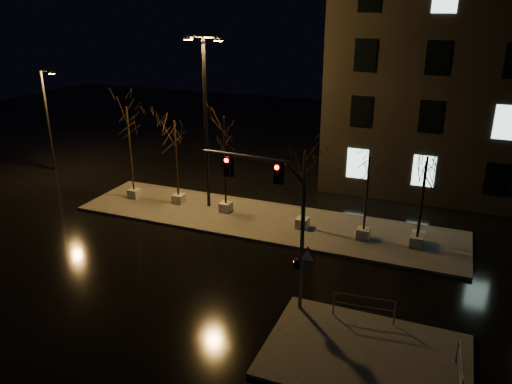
% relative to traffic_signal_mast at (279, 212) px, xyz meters
% --- Properties ---
extents(ground, '(90.00, 90.00, 0.00)m').
position_rel_traffic_signal_mast_xyz_m(ground, '(-3.51, 1.57, -4.15)').
color(ground, black).
rests_on(ground, ground).
extents(median, '(22.00, 5.00, 0.15)m').
position_rel_traffic_signal_mast_xyz_m(median, '(-3.51, 7.57, -4.07)').
color(median, '#43403C').
rests_on(median, ground).
extents(sidewalk_corner, '(7.00, 5.00, 0.15)m').
position_rel_traffic_signal_mast_xyz_m(sidewalk_corner, '(3.99, -1.93, -4.07)').
color(sidewalk_corner, '#43403C').
rests_on(sidewalk_corner, ground).
extents(tree_0, '(1.80, 1.80, 5.93)m').
position_rel_traffic_signal_mast_xyz_m(tree_0, '(-12.35, 7.72, 0.50)').
color(tree_0, '#A8A89D').
rests_on(tree_0, median).
extents(tree_1, '(1.80, 1.80, 5.28)m').
position_rel_traffic_signal_mast_xyz_m(tree_1, '(-9.27, 7.95, 0.01)').
color(tree_1, '#A8A89D').
rests_on(tree_1, median).
extents(tree_2, '(1.80, 1.80, 5.83)m').
position_rel_traffic_signal_mast_xyz_m(tree_2, '(-6.01, 7.82, 0.43)').
color(tree_2, '#A8A89D').
rests_on(tree_2, median).
extents(tree_3, '(1.80, 1.80, 4.49)m').
position_rel_traffic_signal_mast_xyz_m(tree_3, '(-1.17, 7.34, -0.58)').
color(tree_3, '#A8A89D').
rests_on(tree_3, median).
extents(tree_4, '(1.80, 1.80, 4.55)m').
position_rel_traffic_signal_mast_xyz_m(tree_4, '(2.16, 7.23, -0.54)').
color(tree_4, '#A8A89D').
rests_on(tree_4, median).
extents(tree_5, '(1.80, 1.80, 4.61)m').
position_rel_traffic_signal_mast_xyz_m(tree_5, '(4.83, 7.29, -0.50)').
color(tree_5, '#A8A89D').
rests_on(tree_5, median).
extents(tree_6, '(1.80, 1.80, 4.70)m').
position_rel_traffic_signal_mast_xyz_m(tree_6, '(4.83, 7.80, -0.43)').
color(tree_6, '#A8A89D').
rests_on(tree_6, median).
extents(traffic_signal_mast, '(4.98, 0.40, 6.08)m').
position_rel_traffic_signal_mast_xyz_m(traffic_signal_mast, '(0.00, 0.00, 0.00)').
color(traffic_signal_mast, '#56595E').
rests_on(traffic_signal_mast, sidewalk_corner).
extents(streetlight_main, '(2.47, 0.53, 9.86)m').
position_rel_traffic_signal_mast_xyz_m(streetlight_main, '(-7.35, 8.24, 1.69)').
color(streetlight_main, black).
rests_on(streetlight_main, median).
extents(streetlight_far, '(1.44, 0.40, 7.31)m').
position_rel_traffic_signal_mast_xyz_m(streetlight_far, '(-21.37, 10.64, -0.12)').
color(streetlight_far, black).
rests_on(streetlight_far, ground).
extents(guard_rail_a, '(2.35, 0.29, 1.02)m').
position_rel_traffic_signal_mast_xyz_m(guard_rail_a, '(3.50, 0.07, -3.33)').
color(guard_rail_a, '#56595E').
rests_on(guard_rail_a, sidewalk_corner).
extents(guard_rail_b, '(0.20, 2.07, 0.98)m').
position_rel_traffic_signal_mast_xyz_m(guard_rail_b, '(6.99, -2.25, -3.36)').
color(guard_rail_b, '#56595E').
rests_on(guard_rail_b, sidewalk_corner).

